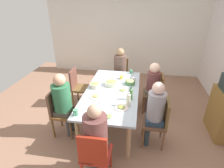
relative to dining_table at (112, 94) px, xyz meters
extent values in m
plane|color=#8F6852|center=(0.00, 0.00, -0.65)|extent=(6.42, 6.42, 0.00)
cube|color=silver|center=(-2.73, 0.00, 0.65)|extent=(0.12, 5.02, 2.60)
cube|color=#B1C1CD|center=(0.00, 0.00, 0.05)|extent=(2.04, 1.04, 0.04)
cylinder|color=tan|center=(-0.92, -0.42, -0.31)|extent=(0.07, 0.07, 0.68)
cylinder|color=tan|center=(0.92, -0.42, -0.31)|extent=(0.07, 0.07, 0.68)
cylinder|color=tan|center=(-0.92, 0.42, -0.31)|extent=(0.07, 0.07, 0.68)
cylinder|color=tan|center=(0.92, 0.42, -0.31)|extent=(0.07, 0.07, 0.68)
cube|color=red|center=(1.32, 0.00, -0.21)|extent=(0.40, 0.40, 0.04)
cylinder|color=#B82C29|center=(1.15, -0.17, -0.44)|extent=(0.04, 0.04, 0.43)
cylinder|color=#AF2919|center=(1.15, 0.17, -0.44)|extent=(0.04, 0.04, 0.43)
cube|color=#AF2C1A|center=(1.50, 0.00, 0.02)|extent=(0.04, 0.38, 0.45)
cylinder|color=#3B3F43|center=(1.22, -0.08, -0.43)|extent=(0.09, 0.09, 0.45)
cylinder|color=#364438|center=(1.22, 0.08, -0.43)|extent=(0.09, 0.09, 0.45)
cube|color=#3A433B|center=(1.32, 0.00, -0.15)|extent=(0.30, 0.30, 0.10)
cylinder|color=brown|center=(1.32, 0.00, 0.16)|extent=(0.32, 0.32, 0.52)
sphere|color=tan|center=(1.32, 0.00, 0.50)|extent=(0.18, 0.18, 0.18)
cube|color=brown|center=(-1.32, 0.00, -0.21)|extent=(0.40, 0.40, 0.04)
cylinder|color=brown|center=(-1.49, 0.17, -0.44)|extent=(0.04, 0.04, 0.43)
cylinder|color=brown|center=(-1.49, -0.17, -0.44)|extent=(0.04, 0.04, 0.43)
cylinder|color=brown|center=(-1.15, 0.17, -0.44)|extent=(0.04, 0.04, 0.43)
cylinder|color=brown|center=(-1.15, -0.17, -0.44)|extent=(0.04, 0.04, 0.43)
cube|color=brown|center=(-1.50, 0.00, 0.02)|extent=(0.04, 0.38, 0.45)
cylinder|color=navy|center=(-1.22, 0.08, -0.43)|extent=(0.09, 0.09, 0.45)
cylinder|color=#362D53|center=(-1.22, -0.08, -0.43)|extent=(0.09, 0.09, 0.45)
cube|color=#312946|center=(-1.32, 0.00, -0.15)|extent=(0.30, 0.30, 0.10)
cylinder|color=brown|center=(-1.32, 0.00, 0.14)|extent=(0.32, 0.32, 0.48)
sphere|color=#A6805A|center=(-1.32, 0.00, 0.47)|extent=(0.19, 0.19, 0.19)
cube|color=brown|center=(-0.51, 0.82, -0.21)|extent=(0.40, 0.40, 0.04)
cylinder|color=brown|center=(-0.34, 0.99, -0.44)|extent=(0.04, 0.04, 0.43)
cylinder|color=brown|center=(-0.68, 0.99, -0.44)|extent=(0.04, 0.04, 0.43)
cylinder|color=brown|center=(-0.34, 0.65, -0.44)|extent=(0.04, 0.04, 0.43)
cylinder|color=brown|center=(-0.68, 0.65, -0.44)|extent=(0.04, 0.04, 0.43)
cube|color=brown|center=(-0.51, 1.00, 0.02)|extent=(0.38, 0.04, 0.45)
cylinder|color=brown|center=(-0.43, 0.72, -0.43)|extent=(0.09, 0.09, 0.45)
cylinder|color=brown|center=(-0.59, 0.72, -0.43)|extent=(0.09, 0.09, 0.45)
cube|color=#575044|center=(-0.51, 0.82, -0.15)|extent=(0.30, 0.30, 0.10)
cylinder|color=brown|center=(-0.51, 0.82, 0.10)|extent=(0.27, 0.27, 0.41)
sphere|color=beige|center=(-0.51, 0.82, 0.41)|extent=(0.21, 0.21, 0.21)
cube|color=brown|center=(0.51, -0.82, -0.21)|extent=(0.40, 0.40, 0.04)
cylinder|color=brown|center=(0.34, -0.99, -0.44)|extent=(0.04, 0.04, 0.43)
cylinder|color=brown|center=(0.68, -0.99, -0.44)|extent=(0.04, 0.04, 0.43)
cylinder|color=brown|center=(0.34, -0.65, -0.44)|extent=(0.04, 0.04, 0.43)
cylinder|color=brown|center=(0.68, -0.65, -0.44)|extent=(0.04, 0.04, 0.43)
cube|color=brown|center=(0.51, -1.00, 0.02)|extent=(0.38, 0.04, 0.45)
cylinder|color=#374344|center=(0.43, -0.72, -0.43)|extent=(0.09, 0.09, 0.45)
cylinder|color=#3B3C45|center=(0.59, -0.72, -0.43)|extent=(0.09, 0.09, 0.45)
cube|color=#42433C|center=(0.51, -0.82, -0.15)|extent=(0.30, 0.30, 0.10)
cylinder|color=#2E6D46|center=(0.51, -0.82, 0.14)|extent=(0.33, 0.33, 0.49)
sphere|color=tan|center=(0.51, -0.82, 0.48)|extent=(0.21, 0.21, 0.21)
cube|color=brown|center=(-0.51, -0.82, -0.21)|extent=(0.40, 0.40, 0.04)
cylinder|color=brown|center=(-0.68, -0.99, -0.44)|extent=(0.04, 0.04, 0.43)
cylinder|color=brown|center=(-0.34, -0.99, -0.44)|extent=(0.04, 0.04, 0.43)
cylinder|color=brown|center=(-0.68, -0.65, -0.44)|extent=(0.04, 0.04, 0.43)
cylinder|color=brown|center=(-0.34, -0.65, -0.44)|extent=(0.04, 0.04, 0.43)
cube|color=brown|center=(-0.51, -1.00, 0.02)|extent=(0.38, 0.04, 0.45)
cube|color=brown|center=(0.51, 0.82, -0.21)|extent=(0.40, 0.40, 0.04)
cylinder|color=brown|center=(0.68, 0.99, -0.44)|extent=(0.04, 0.04, 0.43)
cylinder|color=brown|center=(0.34, 0.99, -0.44)|extent=(0.04, 0.04, 0.43)
cylinder|color=brown|center=(0.68, 0.65, -0.44)|extent=(0.04, 0.04, 0.43)
cylinder|color=brown|center=(0.34, 0.65, -0.44)|extent=(0.04, 0.04, 0.43)
cube|color=brown|center=(0.51, 1.00, 0.02)|extent=(0.38, 0.04, 0.45)
cylinder|color=#2B3B45|center=(0.59, 0.72, -0.43)|extent=(0.09, 0.09, 0.45)
cylinder|color=#253848|center=(0.43, 0.72, -0.43)|extent=(0.09, 0.09, 0.45)
cube|color=#24384C|center=(0.51, 0.82, -0.15)|extent=(0.30, 0.30, 0.10)
cylinder|color=#9A959E|center=(0.51, 0.82, 0.14)|extent=(0.29, 0.29, 0.48)
sphere|color=beige|center=(0.51, 0.82, 0.47)|extent=(0.20, 0.20, 0.20)
cylinder|color=silver|center=(-0.02, 0.21, 0.08)|extent=(0.22, 0.22, 0.01)
ellipsoid|color=#829954|center=(-0.02, 0.21, 0.10)|extent=(0.12, 0.12, 0.02)
cylinder|color=silver|center=(0.86, 0.09, 0.08)|extent=(0.22, 0.22, 0.01)
ellipsoid|color=#7DA056|center=(0.86, 0.09, 0.10)|extent=(0.12, 0.12, 0.02)
cylinder|color=silver|center=(0.29, -0.26, 0.08)|extent=(0.21, 0.21, 0.01)
ellipsoid|color=tan|center=(0.29, -0.26, 0.10)|extent=(0.12, 0.12, 0.02)
cylinder|color=silver|center=(0.57, 0.25, 0.08)|extent=(0.22, 0.22, 0.01)
ellipsoid|color=#899748|center=(0.57, 0.25, 0.10)|extent=(0.12, 0.12, 0.02)
cylinder|color=beige|center=(-0.24, -0.05, 0.11)|extent=(0.28, 0.28, 0.08)
ellipsoid|color=#8BAC56|center=(-0.24, -0.05, 0.15)|extent=(0.22, 0.22, 0.04)
cylinder|color=beige|center=(-0.08, -0.36, 0.11)|extent=(0.21, 0.21, 0.09)
ellipsoid|color=#8CA252|center=(-0.08, -0.36, 0.16)|extent=(0.17, 0.17, 0.04)
cylinder|color=#487847|center=(-0.35, 0.33, 0.11)|extent=(0.21, 0.21, 0.08)
ellipsoid|color=tan|center=(-0.35, 0.33, 0.15)|extent=(0.17, 0.17, 0.04)
cylinder|color=#E3CD48|center=(-0.59, 0.12, 0.11)|extent=(0.08, 0.08, 0.08)
torus|color=#EBC24A|center=(-0.54, 0.12, 0.11)|extent=(0.05, 0.01, 0.05)
cylinder|color=#418966|center=(-0.95, 0.31, 0.11)|extent=(0.07, 0.07, 0.08)
torus|color=#458F58|center=(-0.91, 0.31, 0.11)|extent=(0.05, 0.01, 0.05)
cylinder|color=white|center=(0.56, -0.11, 0.11)|extent=(0.07, 0.07, 0.08)
torus|color=white|center=(0.61, -0.11, 0.11)|extent=(0.05, 0.01, 0.05)
cylinder|color=white|center=(-0.53, 0.40, 0.11)|extent=(0.08, 0.08, 0.08)
torus|color=white|center=(-0.48, 0.40, 0.11)|extent=(0.05, 0.01, 0.05)
cylinder|color=#4B8968|center=(0.87, -0.44, 0.12)|extent=(0.08, 0.08, 0.10)
torus|color=#449269|center=(0.92, -0.44, 0.12)|extent=(0.05, 0.01, 0.05)
cylinder|color=#EDE6C4|center=(0.48, 0.36, 0.18)|extent=(0.07, 0.07, 0.22)
cone|color=silver|center=(0.48, 0.36, 0.30)|extent=(0.06, 0.06, 0.03)
cylinder|color=white|center=(0.48, 0.36, 0.32)|extent=(0.03, 0.03, 0.01)
cylinder|color=#497A3B|center=(0.26, 0.38, 0.17)|extent=(0.07, 0.07, 0.20)
cone|color=#467A3F|center=(0.26, 0.38, 0.28)|extent=(0.06, 0.06, 0.03)
cylinder|color=black|center=(0.26, 0.38, 0.30)|extent=(0.03, 0.03, 0.01)
camera|label=1|loc=(3.06, 0.51, 1.77)|focal=28.70mm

